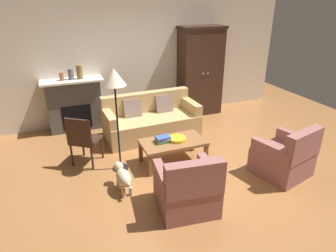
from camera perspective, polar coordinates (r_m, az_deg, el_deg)
The scene contains 16 objects.
ground_plane at distance 5.19m, azimuth 3.25°, elevation -7.64°, with size 9.60×9.60×0.00m, color #9E6638.
back_wall at distance 6.94m, azimuth -5.54°, elevation 12.88°, with size 7.20×0.10×2.80m, color silver.
fireplace at distance 6.66m, azimuth -17.52°, elevation 3.97°, with size 1.26×0.48×1.12m.
armoire at distance 7.24m, azimuth 6.20°, elevation 10.44°, with size 1.06×0.57×2.09m.
couch at distance 6.16m, azimuth -3.29°, elevation 0.96°, with size 1.94×0.91×0.86m.
coffee_table at distance 5.11m, azimuth 0.97°, elevation -3.44°, with size 1.10×0.60×0.42m.
fruit_bowl at distance 5.10m, azimuth 1.80°, elevation -2.49°, with size 0.30×0.30×0.05m, color gold.
book_stack at distance 5.03m, azimuth -1.02°, elevation -2.58°, with size 0.26×0.20×0.10m.
mantel_vase_terracotta at distance 6.46m, azimuth -19.80°, elevation 8.96°, with size 0.09×0.09×0.16m, color #A86042.
mantel_vase_slate at distance 6.46m, azimuth -18.23°, elevation 9.43°, with size 0.11×0.11×0.22m, color #565B66.
mantel_vase_bronze at distance 6.46m, azimuth -16.67°, elevation 9.94°, with size 0.13×0.13×0.29m, color olive.
armchair_near_left at distance 4.08m, azimuth 3.76°, elevation -12.10°, with size 0.86×0.86×0.88m.
armchair_near_right at distance 5.15m, azimuth 21.61°, elevation -5.67°, with size 0.93×0.93×0.88m.
side_chair_wooden at distance 5.18m, azimuth -16.10°, elevation -2.23°, with size 0.61×0.61×0.90m.
floor_lamp at distance 4.57m, azimuth -10.27°, elevation 8.06°, with size 0.36×0.36×1.72m.
dog at distance 4.50m, azimuth -8.65°, elevation -9.66°, with size 0.23×0.57×0.39m.
Camera 1 is at (-1.91, -4.00, 2.71)m, focal length 31.64 mm.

